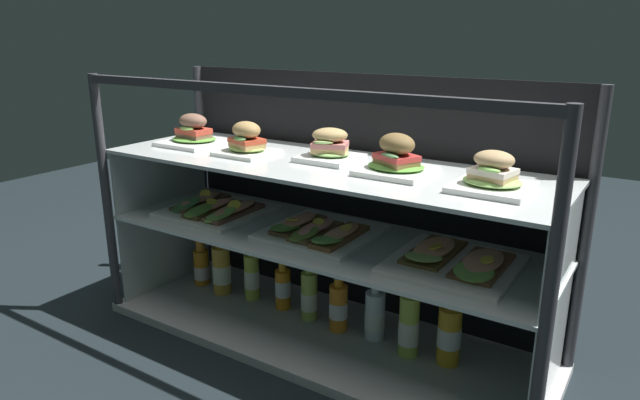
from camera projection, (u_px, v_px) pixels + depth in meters
The scene contains 24 objects.
ground_plane at pixel (320, 341), 1.93m from camera, with size 6.00×6.00×0.02m, color black.
case_base_deck at pixel (320, 334), 1.92m from camera, with size 1.53×0.51×0.03m, color beige.
case_frame at pixel (345, 194), 1.91m from camera, with size 1.53×0.51×0.87m.
riser_lower_tier at pixel (320, 286), 1.87m from camera, with size 1.46×0.45×0.33m.
shelf_lower_glass at pixel (320, 237), 1.82m from camera, with size 1.48×0.47×0.01m, color silver.
riser_upper_tier at pixel (320, 202), 1.79m from camera, with size 1.46×0.45×0.23m.
shelf_upper_glass at pixel (320, 165), 1.75m from camera, with size 1.48×0.47×0.01m, color silver.
plated_roll_sandwich_near_left_corner at pixel (194, 134), 2.02m from camera, with size 0.21×0.21×0.11m.
plated_roll_sandwich_near_right_corner at pixel (247, 142), 1.85m from camera, with size 0.17×0.17×0.11m.
plated_roll_sandwich_center at pixel (330, 148), 1.77m from camera, with size 0.18×0.18×0.10m.
plated_roll_sandwich_right_of_center at pixel (396, 160), 1.60m from camera, with size 0.20×0.20×0.12m.
plated_roll_sandwich_far_left at pixel (493, 177), 1.44m from camera, with size 0.19×0.19×0.10m.
open_sandwich_tray_center at pixel (215, 209), 2.03m from camera, with size 0.34×0.34×0.06m.
open_sandwich_tray_far_right at pixel (319, 231), 1.80m from camera, with size 0.34×0.34×0.06m.
open_sandwich_tray_mid_left at pixel (455, 261), 1.57m from camera, with size 0.34×0.34×0.06m.
juice_bottle_tucked_behind at pixel (201, 266), 2.25m from camera, with size 0.06×0.06×0.20m.
juice_bottle_front_middle at pixel (222, 270), 2.17m from camera, with size 0.07×0.07×0.23m.
juice_bottle_front_fourth at pixel (252, 275), 2.12m from camera, with size 0.06×0.06×0.23m.
juice_bottle_front_left_end at pixel (283, 287), 2.05m from camera, with size 0.06×0.06×0.20m.
juice_bottle_near_post at pixel (309, 295), 1.97m from camera, with size 0.06×0.06×0.24m.
juice_bottle_back_left at pixel (338, 307), 1.90m from camera, with size 0.06×0.06×0.21m.
juice_bottle_back_center at pixel (375, 315), 1.85m from camera, with size 0.07×0.07×0.22m.
juice_bottle_front_second at pixel (409, 325), 1.75m from camera, with size 0.06×0.06×0.26m.
juice_bottle_back_right at pixel (449, 334), 1.70m from camera, with size 0.07×0.07×0.23m.
Camera 1 is at (0.93, -1.43, 1.01)m, focal length 31.62 mm.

